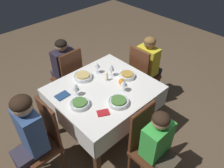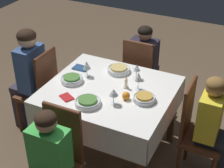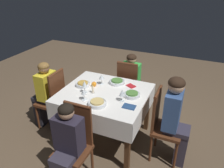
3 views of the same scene
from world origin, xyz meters
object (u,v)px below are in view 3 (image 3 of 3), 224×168
object	(u,v)px
chair_south	(75,142)
napkin_red_folded	(129,107)
bowl_east	(132,94)
chair_north	(128,86)
chair_west	(53,98)
napkin_spare_side	(131,86)
bowl_north	(117,82)
person_child_dark	(67,147)
chair_east	(162,123)
wine_glass_south	(84,92)
person_adult_denim	(176,117)
wine_glass_north	(102,77)
bowl_west	(83,84)
dining_table	(105,99)
wine_glass_west	(84,84)
person_child_green	(132,79)
orange_fruit	(94,84)
candle_centerpiece	(93,90)
person_child_yellow	(44,92)
bowl_south	(97,103)
wine_glass_east	(122,93)

from	to	relation	value
chair_south	napkin_red_folded	world-z (taller)	chair_south
bowl_east	chair_north	bearing A→B (deg)	112.37
chair_west	napkin_spare_side	world-z (taller)	chair_west
bowl_north	napkin_spare_side	world-z (taller)	bowl_north
person_child_dark	chair_east	bearing A→B (deg)	46.91
wine_glass_south	napkin_red_folded	size ratio (longest dim) A/B	0.95
person_adult_denim	chair_south	bearing A→B (deg)	126.68
wine_glass_north	napkin_red_folded	bearing A→B (deg)	-35.98
bowl_west	bowl_north	xyz separation A→B (m)	(0.41, 0.26, -0.00)
dining_table	wine_glass_north	bearing A→B (deg)	124.64
bowl_west	wine_glass_west	world-z (taller)	wine_glass_west
person_child_green	orange_fruit	bearing A→B (deg)	70.72
wine_glass_south	bowl_north	bearing A→B (deg)	70.66
chair_west	bowl_north	bearing A→B (deg)	113.76
chair_south	candle_centerpiece	bearing A→B (deg)	100.18
person_child_green	bowl_north	bearing A→B (deg)	87.47
person_child_yellow	bowl_east	size ratio (longest dim) A/B	5.10
wine_glass_west	candle_centerpiece	distance (m)	0.14
chair_south	orange_fruit	bearing A→B (deg)	103.02
dining_table	person_adult_denim	size ratio (longest dim) A/B	0.97
bowl_east	bowl_west	distance (m)	0.73
person_child_yellow	wine_glass_north	world-z (taller)	person_child_yellow
chair_west	wine_glass_north	world-z (taller)	chair_west
dining_table	person_child_dark	distance (m)	0.92
chair_south	napkin_spare_side	distance (m)	1.12
person_child_dark	bowl_south	bearing A→B (deg)	83.86
bowl_north	wine_glass_south	xyz separation A→B (m)	(-0.21, -0.59, 0.08)
person_child_dark	wine_glass_west	distance (m)	0.89
candle_centerpiece	wine_glass_east	bearing A→B (deg)	-4.44
chair_south	wine_glass_south	bearing A→B (deg)	106.57
wine_glass_west	orange_fruit	world-z (taller)	wine_glass_west
bowl_north	napkin_spare_side	xyz separation A→B (m)	(0.22, -0.01, -0.02)
bowl_east	wine_glass_north	bearing A→B (deg)	163.42
person_adult_denim	wine_glass_south	world-z (taller)	person_adult_denim
chair_south	bowl_north	world-z (taller)	chair_south
candle_centerpiece	napkin_red_folded	distance (m)	0.57
person_child_yellow	bowl_south	bearing A→B (deg)	76.81
chair_west	orange_fruit	xyz separation A→B (m)	(0.61, 0.17, 0.29)
bowl_north	orange_fruit	bearing A→B (deg)	-140.42
wine_glass_east	napkin_red_folded	distance (m)	0.19
chair_south	person_child_yellow	bearing A→B (deg)	144.91
chair_south	person_child_yellow	xyz separation A→B (m)	(-0.96, 0.68, 0.07)
chair_west	wine_glass_east	distance (m)	1.17
dining_table	bowl_west	distance (m)	0.38
wine_glass_east	napkin_spare_side	size ratio (longest dim) A/B	1.07
person_adult_denim	person_child_yellow	xyz separation A→B (m)	(-1.94, -0.05, -0.08)
wine_glass_west	wine_glass_south	size ratio (longest dim) A/B	1.16
bowl_north	orange_fruit	distance (m)	0.34
chair_east	napkin_spare_side	bearing A→B (deg)	58.84
candle_centerpiece	napkin_red_folded	world-z (taller)	candle_centerpiece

